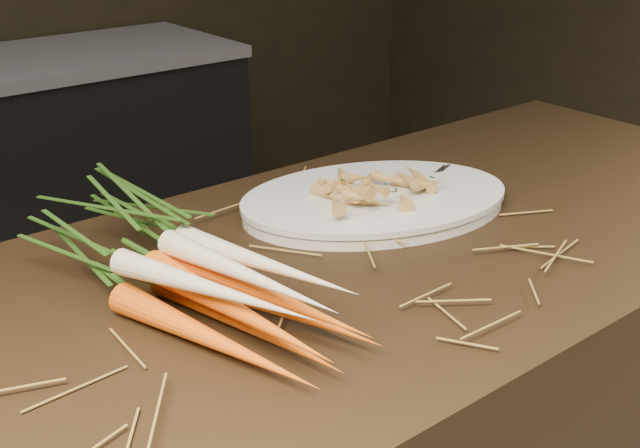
% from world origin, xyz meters
% --- Properties ---
extents(straw_bedding, '(1.40, 0.60, 0.02)m').
position_xyz_m(straw_bedding, '(0.00, 0.30, 0.91)').
color(straw_bedding, olive).
rests_on(straw_bedding, main_counter).
extents(root_veg_bunch, '(0.27, 0.58, 0.11)m').
position_xyz_m(root_veg_bunch, '(0.04, 0.36, 0.95)').
color(root_veg_bunch, '#E5590C').
rests_on(root_veg_bunch, main_counter).
extents(serving_platter, '(0.51, 0.42, 0.02)m').
position_xyz_m(serving_platter, '(0.44, 0.39, 0.91)').
color(serving_platter, white).
rests_on(serving_platter, main_counter).
extents(roasted_veg_heap, '(0.25, 0.22, 0.05)m').
position_xyz_m(roasted_veg_heap, '(0.44, 0.39, 0.95)').
color(roasted_veg_heap, '#AF8339').
rests_on(roasted_veg_heap, serving_platter).
extents(serving_fork, '(0.16, 0.07, 0.00)m').
position_xyz_m(serving_fork, '(0.59, 0.33, 0.93)').
color(serving_fork, silver).
rests_on(serving_fork, serving_platter).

